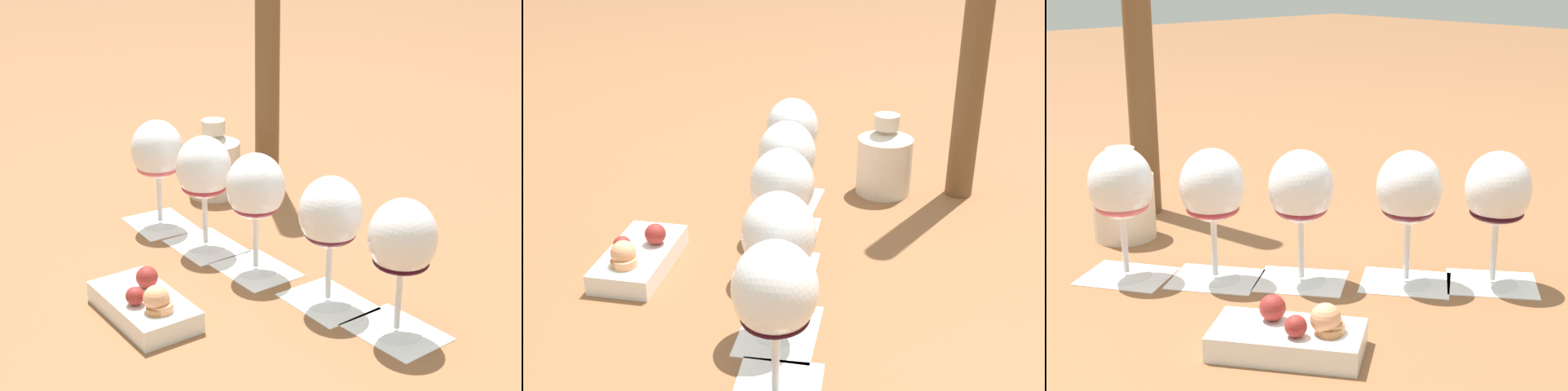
% 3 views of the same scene
% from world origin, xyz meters
% --- Properties ---
extents(ground_plane, '(8.00, 8.00, 0.00)m').
position_xyz_m(ground_plane, '(0.00, 0.00, 0.00)').
color(ground_plane, brown).
extents(tasting_card_0, '(0.15, 0.14, 0.00)m').
position_xyz_m(tasting_card_0, '(-0.18, -0.17, 0.00)').
color(tasting_card_0, white).
rests_on(tasting_card_0, ground_plane).
extents(tasting_card_1, '(0.15, 0.15, 0.00)m').
position_xyz_m(tasting_card_1, '(-0.09, -0.09, 0.00)').
color(tasting_card_1, white).
rests_on(tasting_card_1, ground_plane).
extents(tasting_card_2, '(0.15, 0.15, 0.00)m').
position_xyz_m(tasting_card_2, '(0.00, -0.01, 0.00)').
color(tasting_card_2, white).
rests_on(tasting_card_2, ground_plane).
extents(tasting_card_3, '(0.15, 0.15, 0.00)m').
position_xyz_m(tasting_card_3, '(0.10, 0.09, 0.00)').
color(tasting_card_3, white).
rests_on(tasting_card_3, ground_plane).
extents(tasting_card_4, '(0.15, 0.15, 0.00)m').
position_xyz_m(tasting_card_4, '(0.18, 0.18, 0.00)').
color(tasting_card_4, white).
rests_on(tasting_card_4, ground_plane).
extents(wine_glass_0, '(0.09, 0.09, 0.18)m').
position_xyz_m(wine_glass_0, '(-0.18, -0.17, 0.13)').
color(wine_glass_0, white).
rests_on(wine_glass_0, tasting_card_0).
extents(wine_glass_1, '(0.09, 0.09, 0.18)m').
position_xyz_m(wine_glass_1, '(-0.09, -0.09, 0.13)').
color(wine_glass_1, white).
rests_on(wine_glass_1, tasting_card_1).
extents(wine_glass_2, '(0.09, 0.09, 0.18)m').
position_xyz_m(wine_glass_2, '(0.00, -0.01, 0.13)').
color(wine_glass_2, white).
rests_on(wine_glass_2, tasting_card_2).
extents(wine_glass_3, '(0.09, 0.09, 0.18)m').
position_xyz_m(wine_glass_3, '(0.10, 0.09, 0.13)').
color(wine_glass_3, white).
rests_on(wine_glass_3, tasting_card_3).
extents(wine_glass_4, '(0.09, 0.09, 0.18)m').
position_xyz_m(wine_glass_4, '(0.18, 0.18, 0.13)').
color(wine_glass_4, white).
rests_on(wine_glass_4, tasting_card_4).
extents(ceramic_vase, '(0.10, 0.10, 0.14)m').
position_xyz_m(ceramic_vase, '(-0.32, -0.09, 0.06)').
color(ceramic_vase, beige).
rests_on(ceramic_vase, ground_plane).
extents(snack_dish, '(0.19, 0.17, 0.06)m').
position_xyz_m(snack_dish, '(0.14, -0.15, 0.02)').
color(snack_dish, white).
rests_on(snack_dish, ground_plane).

